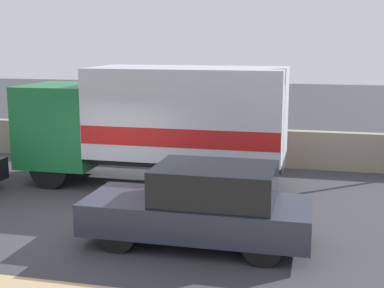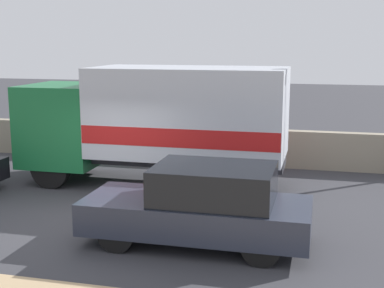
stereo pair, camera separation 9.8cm
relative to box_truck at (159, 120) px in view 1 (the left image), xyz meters
name	(u,v)px [view 1 (the left image)]	position (x,y,z in m)	size (l,w,h in m)	color
ground_plane	(93,220)	(-0.58, -3.16, -1.80)	(80.00, 80.00, 0.00)	#38383D
stone_wall_backdrop	(168,143)	(-0.58, 2.95, -1.21)	(60.00, 0.35, 1.18)	gray
box_truck	(159,120)	(0.00, 0.00, 0.00)	(7.19, 2.47, 3.23)	#196B38
car_hatchback	(203,206)	(2.10, -4.00, -1.02)	(4.38, 1.78, 1.58)	#282D3D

